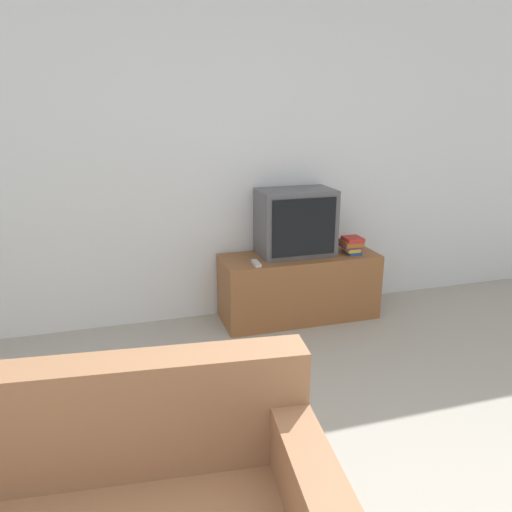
{
  "coord_description": "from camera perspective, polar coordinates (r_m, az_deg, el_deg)",
  "views": [
    {
      "loc": [
        -0.88,
        -0.81,
        1.7
      ],
      "look_at": [
        0.05,
        2.26,
        0.72
      ],
      "focal_mm": 35.0,
      "sensor_mm": 36.0,
      "label": 1
    }
  ],
  "objects": [
    {
      "name": "tv_stand",
      "position": [
        4.1,
        4.91,
        -3.48
      ],
      "size": [
        1.26,
        0.47,
        0.53
      ],
      "color": "brown",
      "rests_on": "ground_plane"
    },
    {
      "name": "wall_back",
      "position": [
        3.96,
        -3.98,
        11.23
      ],
      "size": [
        9.0,
        0.06,
        2.6
      ],
      "color": "silver",
      "rests_on": "ground_plane"
    },
    {
      "name": "book_stack",
      "position": [
        4.11,
        10.85,
        1.31
      ],
      "size": [
        0.16,
        0.2,
        0.13
      ],
      "color": "#23478E",
      "rests_on": "tv_stand"
    },
    {
      "name": "remote_on_stand",
      "position": [
        3.76,
        0.03,
        -0.84
      ],
      "size": [
        0.05,
        0.14,
        0.02
      ],
      "rotation": [
        0.0,
        0.0,
        -0.02
      ],
      "color": "#B7B7B7",
      "rests_on": "tv_stand"
    },
    {
      "name": "television",
      "position": [
        3.98,
        4.55,
        3.86
      ],
      "size": [
        0.59,
        0.37,
        0.52
      ],
      "color": "#4C4C51",
      "rests_on": "tv_stand"
    }
  ]
}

